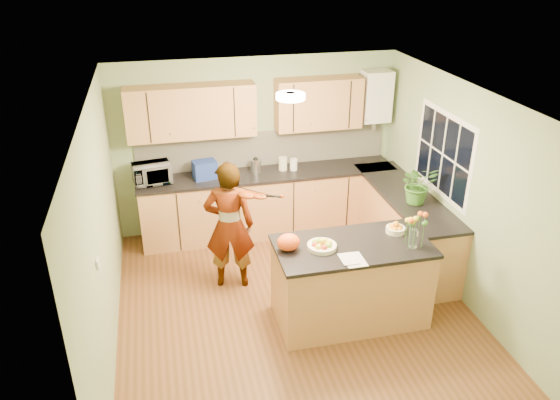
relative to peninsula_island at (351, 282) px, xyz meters
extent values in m
plane|color=brown|center=(-0.56, 0.25, -0.48)|extent=(4.50, 4.50, 0.00)
cube|color=white|center=(-0.56, 0.25, 2.02)|extent=(4.00, 4.50, 0.02)
cube|color=#8EA878|center=(-0.56, 2.50, 0.77)|extent=(4.00, 0.02, 2.50)
cube|color=#8EA878|center=(-0.56, -2.00, 0.77)|extent=(4.00, 0.02, 2.50)
cube|color=#8EA878|center=(-2.56, 0.25, 0.77)|extent=(0.02, 4.50, 2.50)
cube|color=#8EA878|center=(1.44, 0.25, 0.77)|extent=(0.02, 4.50, 2.50)
cube|color=#BA804A|center=(-0.46, 2.20, -0.03)|extent=(3.60, 0.60, 0.90)
cube|color=black|center=(-0.46, 2.19, 0.44)|extent=(3.64, 0.62, 0.04)
cube|color=#BA804A|center=(1.14, 1.10, -0.03)|extent=(0.60, 2.20, 0.90)
cube|color=black|center=(1.13, 1.10, 0.44)|extent=(0.62, 2.24, 0.04)
cube|color=beige|center=(-0.46, 2.49, 0.72)|extent=(3.60, 0.02, 0.52)
cube|color=#BA804A|center=(-1.46, 2.33, 1.37)|extent=(1.70, 0.34, 0.70)
cube|color=#BA804A|center=(0.29, 2.33, 1.37)|extent=(1.20, 0.34, 0.70)
cube|color=white|center=(1.14, 2.34, 1.42)|extent=(0.40, 0.30, 0.72)
cylinder|color=#AEAEB2|center=(1.14, 2.34, 1.02)|extent=(0.06, 0.06, 0.20)
cube|color=white|center=(1.43, 0.85, 1.07)|extent=(0.01, 1.30, 1.05)
cube|color=black|center=(1.43, 0.85, 1.07)|extent=(0.01, 1.18, 0.92)
cube|color=white|center=(-2.55, -0.35, 0.82)|extent=(0.02, 0.09, 0.09)
cylinder|color=#FFEABF|center=(-0.56, 0.55, 1.98)|extent=(0.30, 0.30, 0.06)
cylinder|color=white|center=(-0.56, 0.55, 2.01)|extent=(0.10, 0.10, 0.02)
cube|color=#BA804A|center=(0.00, 0.00, -0.02)|extent=(1.63, 0.82, 0.92)
cube|color=black|center=(0.00, 0.00, 0.46)|extent=(1.67, 0.86, 0.04)
cylinder|color=beige|center=(-0.35, 0.00, 0.50)|extent=(0.31, 0.31, 0.05)
cylinder|color=beige|center=(0.55, 0.15, 0.51)|extent=(0.21, 0.21, 0.06)
cylinder|color=silver|center=(0.60, -0.18, 0.58)|extent=(0.10, 0.10, 0.20)
ellipsoid|color=#FF4E15|center=(-0.70, 0.05, 0.57)|extent=(0.30, 0.28, 0.18)
cube|color=silver|center=(-0.10, -0.30, 0.48)|extent=(0.21, 0.29, 0.01)
imported|color=#D8AA84|center=(-1.19, 0.99, 0.33)|extent=(0.66, 0.50, 1.63)
imported|color=white|center=(-2.05, 2.20, 0.59)|extent=(0.54, 0.40, 0.27)
cube|color=navy|center=(-1.35, 2.20, 0.58)|extent=(0.34, 0.27, 0.25)
cylinder|color=#AEAEB2|center=(-0.63, 2.23, 0.56)|extent=(0.15, 0.15, 0.20)
sphere|color=black|center=(-0.63, 2.23, 0.69)|extent=(0.07, 0.07, 0.07)
cylinder|color=beige|center=(-0.24, 2.25, 0.55)|extent=(0.13, 0.13, 0.19)
cylinder|color=white|center=(-0.09, 2.21, 0.54)|extent=(0.12, 0.12, 0.16)
imported|color=#3D7928|center=(1.14, 0.84, 0.71)|extent=(0.47, 0.42, 0.50)
camera|label=1|loc=(-1.90, -4.73, 3.43)|focal=35.00mm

